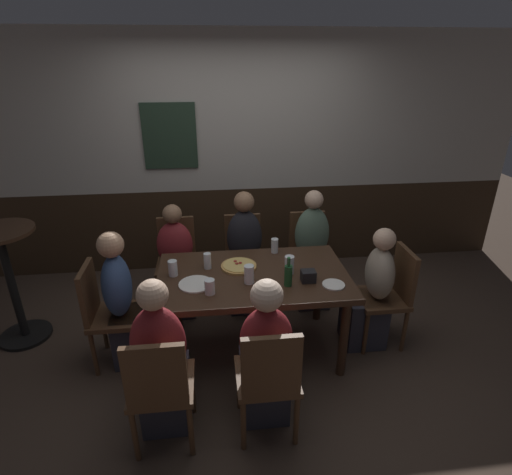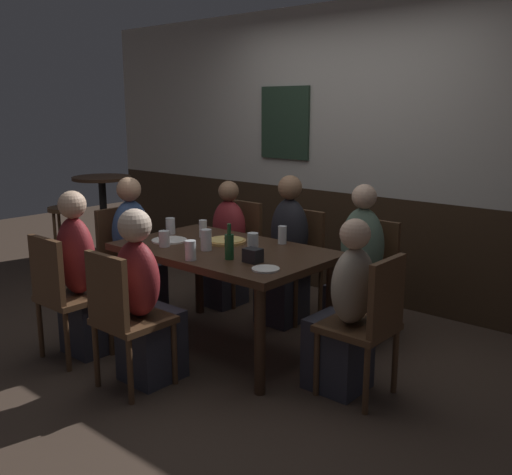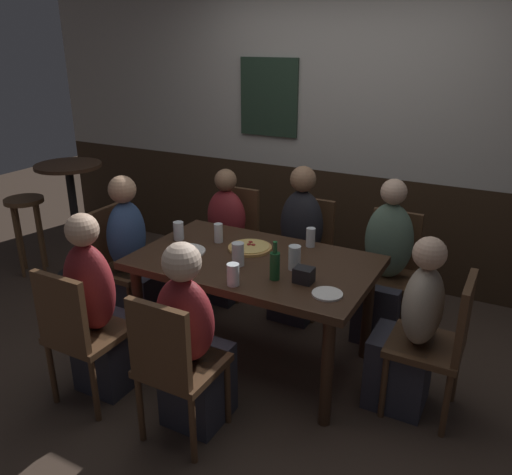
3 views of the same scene
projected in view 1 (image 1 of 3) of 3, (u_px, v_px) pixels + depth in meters
The scene contains 30 objects.
ground_plane at pixel (253, 349), 3.54m from camera, with size 12.00×12.00×0.00m, color #423328.
wall_back at pixel (236, 157), 4.50m from camera, with size 6.40×0.13×2.60m.
dining_table at pixel (253, 284), 3.27m from camera, with size 1.52×0.92×0.74m.
chair_left_far at pixel (177, 257), 4.05m from camera, with size 0.40×0.40×0.88m.
chair_head_east at pixel (390, 291), 3.46m from camera, with size 0.40×0.40×0.88m.
chair_mid_near at pixel (269, 376), 2.54m from camera, with size 0.40×0.40×0.88m.
chair_head_west at pixel (106, 310), 3.21m from camera, with size 0.40×0.40×0.88m.
chair_left_near at pixel (160, 386), 2.47m from camera, with size 0.40×0.40×0.88m.
chair_mid_far at pixel (244, 253), 4.13m from camera, with size 0.40×0.40×0.88m.
chair_right_far at pixel (308, 250), 4.20m from camera, with size 0.40×0.40×0.88m.
person_left_far at pixel (176, 268), 3.92m from camera, with size 0.34×0.37×1.09m.
person_head_east at pixel (371, 297), 3.46m from camera, with size 0.37×0.34×1.08m.
person_mid_near at pixel (265, 361), 2.70m from camera, with size 0.34×0.37×1.12m.
person_head_west at pixel (127, 309), 3.23m from camera, with size 0.37×0.34×1.16m.
person_left_near at pixel (163, 368), 2.62m from camera, with size 0.34×0.37×1.16m.
person_mid_far at pixel (245, 260), 3.98m from camera, with size 0.34×0.37×1.19m.
person_right_far at pixel (312, 257), 4.05m from camera, with size 0.34×0.37×1.17m.
pizza at pixel (239, 266), 3.34m from camera, with size 0.29×0.29×0.03m.
pint_glass_stout at pixel (269, 293), 2.87m from camera, with size 0.07×0.07×0.13m.
beer_glass_half at pixel (210, 288), 2.95m from camera, with size 0.08×0.08×0.11m.
tumbler_short at pixel (207, 262), 3.30m from camera, with size 0.06×0.06×0.13m.
pint_glass_pale at pixel (173, 269), 3.20m from camera, with size 0.07×0.07×0.13m.
beer_glass_tall at pixel (289, 265), 3.22m from camera, with size 0.08×0.08×0.15m.
tumbler_water at pixel (275, 247), 3.57m from camera, with size 0.06×0.06×0.13m.
pint_glass_amber at pixel (249, 275), 3.09m from camera, with size 0.08×0.08×0.15m.
beer_bottle_green at pixel (288, 275), 3.04m from camera, with size 0.06×0.06×0.24m.
plate_white_large at pixel (196, 284), 3.08m from camera, with size 0.26×0.26×0.01m, color white.
plate_white_small at pixel (334, 285), 3.07m from camera, with size 0.17×0.17×0.01m, color white.
condiment_caddy at pixel (308, 276), 3.12m from camera, with size 0.11×0.09×0.09m, color black.
side_bar_table at pixel (10, 277), 3.44m from camera, with size 0.56×0.56×1.05m.
Camera 1 is at (-0.31, -2.81, 2.33)m, focal length 28.50 mm.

